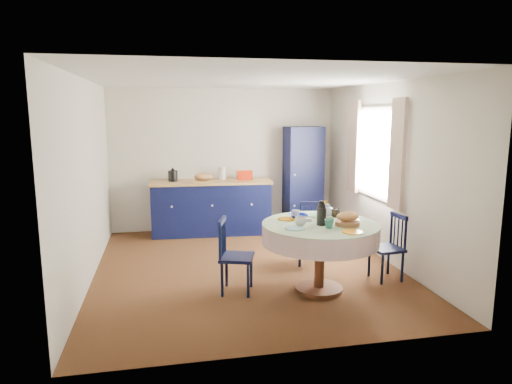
% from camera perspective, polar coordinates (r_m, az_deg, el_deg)
% --- Properties ---
extents(floor, '(4.50, 4.50, 0.00)m').
position_cam_1_polar(floor, '(6.29, -1.13, -9.44)').
color(floor, black).
rests_on(floor, ground).
extents(ceiling, '(4.50, 4.50, 0.00)m').
position_cam_1_polar(ceiling, '(5.94, -1.21, 13.93)').
color(ceiling, white).
rests_on(ceiling, wall_back).
extents(wall_back, '(4.00, 0.02, 2.50)m').
position_cam_1_polar(wall_back, '(8.20, -3.99, 4.07)').
color(wall_back, beige).
rests_on(wall_back, floor).
extents(wall_left, '(0.02, 4.50, 2.50)m').
position_cam_1_polar(wall_left, '(5.97, -20.42, 1.25)').
color(wall_left, beige).
rests_on(wall_left, floor).
extents(wall_right, '(0.02, 4.50, 2.50)m').
position_cam_1_polar(wall_right, '(6.64, 16.08, 2.32)').
color(wall_right, beige).
rests_on(wall_right, floor).
extents(window, '(0.10, 1.74, 1.45)m').
position_cam_1_polar(window, '(6.86, 14.69, 4.92)').
color(window, white).
rests_on(window, wall_right).
extents(kitchen_counter, '(2.10, 0.75, 1.17)m').
position_cam_1_polar(kitchen_counter, '(7.94, -5.61, -1.79)').
color(kitchen_counter, black).
rests_on(kitchen_counter, floor).
extents(pantry_cabinet, '(0.66, 0.49, 1.83)m').
position_cam_1_polar(pantry_cabinet, '(8.29, 5.90, 1.79)').
color(pantry_cabinet, black).
rests_on(pantry_cabinet, floor).
extents(dining_table, '(1.35, 1.35, 1.10)m').
position_cam_1_polar(dining_table, '(5.37, 8.09, -5.20)').
color(dining_table, '#532B17').
rests_on(dining_table, floor).
extents(chair_left, '(0.48, 0.49, 0.88)m').
position_cam_1_polar(chair_left, '(5.36, -2.82, -7.89)').
color(chair_left, black).
rests_on(chair_left, floor).
extents(chair_far, '(0.47, 0.46, 0.85)m').
position_cam_1_polar(chair_far, '(6.40, 6.94, -5.12)').
color(chair_far, black).
rests_on(chair_far, floor).
extents(chair_right, '(0.39, 0.41, 0.84)m').
position_cam_1_polar(chair_right, '(6.00, 16.28, -6.56)').
color(chair_right, black).
rests_on(chair_right, floor).
extents(mug_a, '(0.13, 0.13, 0.10)m').
position_cam_1_polar(mug_a, '(5.19, 5.56, -3.64)').
color(mug_a, silver).
rests_on(mug_a, dining_table).
extents(mug_b, '(0.11, 0.11, 0.10)m').
position_cam_1_polar(mug_b, '(5.11, 9.15, -3.95)').
color(mug_b, '#2C7163').
rests_on(mug_b, dining_table).
extents(mug_c, '(0.13, 0.13, 0.10)m').
position_cam_1_polar(mug_c, '(5.68, 9.86, -2.56)').
color(mug_c, black).
rests_on(mug_c, dining_table).
extents(mug_d, '(0.11, 0.11, 0.10)m').
position_cam_1_polar(mug_d, '(5.54, 5.02, -2.80)').
color(mug_d, silver).
rests_on(mug_d, dining_table).
extents(cobalt_bowl, '(0.22, 0.22, 0.05)m').
position_cam_1_polar(cobalt_bowl, '(5.54, 5.34, -3.05)').
color(cobalt_bowl, navy).
rests_on(cobalt_bowl, dining_table).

